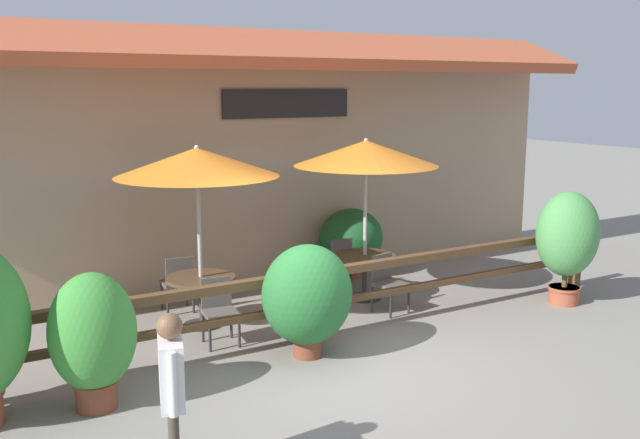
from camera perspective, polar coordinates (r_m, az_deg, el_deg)
The scene contains 16 objects.
ground_plane at distance 8.61m, azimuth 2.55°, elevation -11.80°, with size 60.00×60.00×0.00m, color gray.
building_facade at distance 11.66m, azimuth -8.54°, elevation 4.99°, with size 14.28×1.49×4.23m.
patio_railing at distance 9.23m, azimuth -1.02°, elevation -5.68°, with size 10.40×0.14×0.95m.
patio_umbrella_near at distance 9.67m, azimuth -9.81°, elevation 4.53°, with size 2.21×2.21×2.52m.
dining_table_near at distance 9.99m, azimuth -9.50°, elevation -5.32°, with size 0.96×0.96×0.71m.
chair_near_streetside at distance 9.33m, azimuth -8.08°, elevation -7.01°, with size 0.48×0.48×0.85m.
chair_near_wallside at distance 10.67m, azimuth -11.30°, elevation -4.85°, with size 0.46×0.46×0.85m.
patio_umbrella_middle at distance 10.84m, azimuth 3.70°, elevation 5.30°, with size 2.21×2.21×2.52m.
dining_table_middle at distance 11.13m, azimuth 3.60°, elevation -3.53°, with size 0.96×0.96×0.71m.
chair_middle_streetside at distance 10.54m, azimuth 5.42°, elevation -4.88°, with size 0.48×0.48×0.85m.
chair_middle_wallside at distance 11.71m, azimuth 1.38°, elevation -3.27°, with size 0.43×0.43×0.85m.
potted_plant_entrance_palm at distance 8.71m, azimuth -1.03°, elevation -6.12°, with size 1.13×1.02×1.41m.
potted_plant_small_flowering at distance 7.70m, azimuth -17.71°, elevation -8.89°, with size 0.89×0.80×1.45m.
potted_plant_corner_fern at distance 11.39m, azimuth 19.19°, elevation -1.35°, with size 0.99×0.89×1.74m.
potted_plant_broad_leaf at distance 12.48m, azimuth 2.50°, elevation -1.65°, with size 1.15×1.03×1.19m.
pedestrian at distance 5.93m, azimuth -11.79°, elevation -12.42°, with size 0.30×0.52×1.54m.
Camera 1 is at (-4.40, -6.64, 3.28)m, focal length 40.00 mm.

